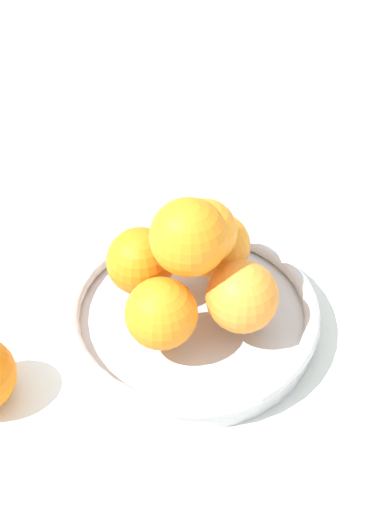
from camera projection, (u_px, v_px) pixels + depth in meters
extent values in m
plane|color=silver|center=(192.00, 328.00, 0.82)|extent=(4.00, 4.00, 0.00)
cylinder|color=silver|center=(192.00, 322.00, 0.81)|extent=(0.28, 0.28, 0.02)
torus|color=silver|center=(192.00, 310.00, 0.80)|extent=(0.29, 0.29, 0.02)
sphere|color=orange|center=(219.00, 246.00, 0.81)|extent=(0.08, 0.08, 0.08)
sphere|color=orange|center=(140.00, 261.00, 0.79)|extent=(0.08, 0.08, 0.08)
sphere|color=orange|center=(161.00, 313.00, 0.73)|extent=(0.08, 0.08, 0.08)
sphere|color=orange|center=(241.00, 299.00, 0.75)|extent=(0.08, 0.08, 0.08)
sphere|color=orange|center=(204.00, 232.00, 0.74)|extent=(0.07, 0.07, 0.07)
sphere|color=orange|center=(190.00, 237.00, 0.72)|extent=(0.08, 0.08, 0.08)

